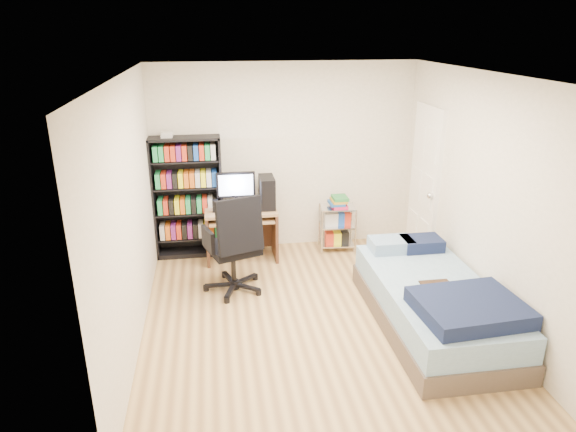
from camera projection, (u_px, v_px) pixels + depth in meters
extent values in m
cube|color=tan|center=(312.00, 319.00, 5.46)|extent=(3.50, 4.00, 0.04)
cube|color=white|center=(317.00, 72.00, 4.58)|extent=(3.50, 4.00, 0.04)
cube|color=white|center=(284.00, 158.00, 6.89)|extent=(3.50, 0.04, 2.50)
cube|color=white|center=(379.00, 314.00, 3.15)|extent=(3.50, 0.04, 2.50)
cube|color=white|center=(128.00, 216.00, 4.77)|extent=(0.04, 4.00, 2.50)
cube|color=white|center=(483.00, 198.00, 5.27)|extent=(0.04, 4.00, 2.50)
cube|color=black|center=(188.00, 198.00, 6.70)|extent=(0.90, 0.30, 1.60)
cube|color=black|center=(191.00, 237.00, 6.89)|extent=(0.84, 0.28, 0.02)
cube|color=red|center=(190.00, 229.00, 6.84)|extent=(0.78, 0.24, 0.19)
cube|color=black|center=(189.00, 212.00, 6.77)|extent=(0.84, 0.28, 0.02)
cube|color=#194AB4|center=(188.00, 204.00, 6.72)|extent=(0.78, 0.24, 0.19)
cube|color=black|center=(187.00, 187.00, 6.65)|extent=(0.84, 0.28, 0.02)
cube|color=yellow|center=(187.00, 178.00, 6.60)|extent=(0.78, 0.24, 0.19)
cube|color=black|center=(185.00, 160.00, 6.52)|extent=(0.84, 0.28, 0.02)
cube|color=#219B53|center=(185.00, 152.00, 6.48)|extent=(0.78, 0.24, 0.19)
cube|color=silver|center=(167.00, 135.00, 6.38)|extent=(0.14, 0.13, 0.07)
cube|color=#A77D56|center=(241.00, 211.00, 6.62)|extent=(0.92, 0.51, 0.04)
cube|color=#31241B|center=(208.00, 237.00, 6.68)|extent=(0.04, 0.51, 0.65)
cube|color=#31241B|center=(275.00, 233.00, 6.80)|extent=(0.04, 0.51, 0.65)
cube|color=#31241B|center=(240.00, 227.00, 6.95)|extent=(0.88, 0.03, 0.60)
cube|color=#A77D56|center=(241.00, 219.00, 6.58)|extent=(0.83, 0.41, 0.02)
cube|color=black|center=(241.00, 218.00, 6.56)|extent=(0.40, 0.14, 0.02)
cube|color=black|center=(236.00, 185.00, 6.60)|extent=(0.50, 0.05, 0.33)
cube|color=silver|center=(236.00, 185.00, 6.57)|extent=(0.44, 0.01, 0.28)
cube|color=black|center=(267.00, 192.00, 6.64)|extent=(0.18, 0.39, 0.40)
cube|color=black|center=(215.00, 206.00, 6.50)|extent=(0.07, 0.07, 0.16)
cube|color=black|center=(253.00, 205.00, 6.52)|extent=(0.07, 0.07, 0.16)
cylinder|color=black|center=(233.00, 266.00, 5.95)|extent=(0.06, 0.06, 0.42)
cube|color=black|center=(233.00, 248.00, 5.87)|extent=(0.67, 0.67, 0.09)
cube|color=black|center=(240.00, 226.00, 5.54)|extent=(0.53, 0.31, 0.61)
cube|color=black|center=(208.00, 240.00, 5.69)|extent=(0.15, 0.33, 0.24)
cube|color=black|center=(255.00, 231.00, 5.94)|extent=(0.15, 0.33, 0.24)
cylinder|color=silver|center=(322.00, 233.00, 6.86)|extent=(0.02, 0.02, 0.62)
cylinder|color=silver|center=(356.00, 232.00, 6.89)|extent=(0.02, 0.02, 0.62)
cylinder|color=silver|center=(319.00, 224.00, 7.16)|extent=(0.02, 0.02, 0.62)
cylinder|color=silver|center=(351.00, 223.00, 7.19)|extent=(0.02, 0.02, 0.62)
cube|color=silver|center=(337.00, 243.00, 7.10)|extent=(0.48, 0.36, 0.02)
cube|color=silver|center=(337.00, 225.00, 7.01)|extent=(0.48, 0.36, 0.02)
cube|color=silver|center=(338.00, 207.00, 6.92)|extent=(0.48, 0.36, 0.02)
cube|color=#C21B4B|center=(338.00, 202.00, 6.89)|extent=(0.22, 0.27, 0.14)
cube|color=brown|center=(432.00, 316.00, 5.28)|extent=(1.08, 2.16, 0.22)
cube|color=#8CB4D2|center=(434.00, 295.00, 5.20)|extent=(1.04, 2.12, 0.26)
cube|color=#121A39|center=(469.00, 308.00, 4.59)|extent=(0.97, 0.82, 0.15)
cube|color=#A7CEED|center=(391.00, 245.00, 5.91)|extent=(0.49, 0.32, 0.14)
cube|color=#121A39|center=(421.00, 243.00, 5.94)|extent=(0.45, 0.32, 0.14)
cube|color=#412614|center=(437.00, 286.00, 5.10)|extent=(0.30, 0.24, 0.02)
cube|color=white|center=(424.00, 184.00, 6.60)|extent=(0.05, 0.80, 2.00)
sphere|color=silver|center=(430.00, 195.00, 6.32)|extent=(0.08, 0.08, 0.08)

